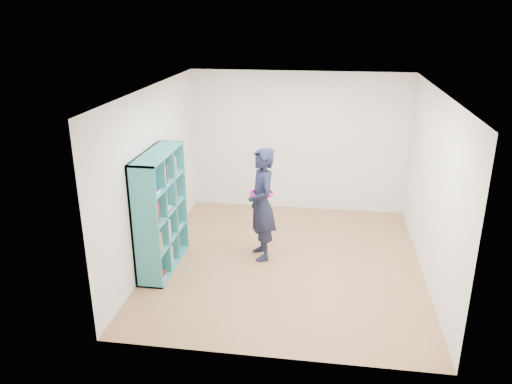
# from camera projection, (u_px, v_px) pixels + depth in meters

# --- Properties ---
(floor) EXTENTS (4.50, 4.50, 0.00)m
(floor) POSITION_uv_depth(u_px,v_px,m) (286.00, 262.00, 7.60)
(floor) COLOR #996D45
(floor) RESTS_ON ground
(ceiling) EXTENTS (4.50, 4.50, 0.00)m
(ceiling) POSITION_uv_depth(u_px,v_px,m) (290.00, 90.00, 6.71)
(ceiling) COLOR white
(ceiling) RESTS_ON wall_back
(wall_left) EXTENTS (0.02, 4.50, 2.60)m
(wall_left) POSITION_uv_depth(u_px,v_px,m) (154.00, 175.00, 7.43)
(wall_left) COLOR white
(wall_left) RESTS_ON floor
(wall_right) EXTENTS (0.02, 4.50, 2.60)m
(wall_right) POSITION_uv_depth(u_px,v_px,m) (433.00, 188.00, 6.88)
(wall_right) COLOR white
(wall_right) RESTS_ON floor
(wall_back) EXTENTS (4.00, 0.02, 2.60)m
(wall_back) POSITION_uv_depth(u_px,v_px,m) (299.00, 142.00, 9.24)
(wall_back) COLOR white
(wall_back) RESTS_ON floor
(wall_front) EXTENTS (4.00, 0.02, 2.60)m
(wall_front) POSITION_uv_depth(u_px,v_px,m) (269.00, 252.00, 5.06)
(wall_front) COLOR white
(wall_front) RESTS_ON floor
(bookshelf) EXTENTS (0.39, 1.32, 1.76)m
(bookshelf) POSITION_uv_depth(u_px,v_px,m) (159.00, 213.00, 7.19)
(bookshelf) COLOR teal
(bookshelf) RESTS_ON floor
(person) EXTENTS (0.62, 0.74, 1.73)m
(person) POSITION_uv_depth(u_px,v_px,m) (262.00, 204.00, 7.47)
(person) COLOR black
(person) RESTS_ON floor
(smartphone) EXTENTS (0.06, 0.09, 0.13)m
(smartphone) POSITION_uv_depth(u_px,v_px,m) (251.00, 196.00, 7.48)
(smartphone) COLOR silver
(smartphone) RESTS_ON person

